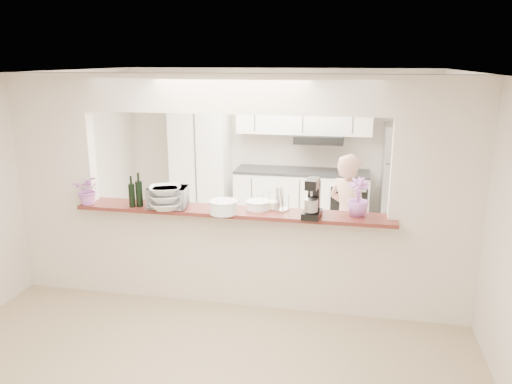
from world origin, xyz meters
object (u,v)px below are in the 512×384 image
(refrigerator, at_px, (407,181))
(person, at_px, (347,217))
(stand_mixer, at_px, (313,200))
(toaster_oven, at_px, (168,197))

(refrigerator, distance_m, person, 1.94)
(refrigerator, height_order, stand_mixer, refrigerator)
(toaster_oven, distance_m, person, 2.19)
(stand_mixer, distance_m, person, 1.21)
(toaster_oven, bearing_deg, stand_mixer, -7.92)
(stand_mixer, bearing_deg, refrigerator, 66.73)
(refrigerator, height_order, toaster_oven, refrigerator)
(toaster_oven, xyz_separation_m, person, (1.90, 1.01, -0.43))
(toaster_oven, bearing_deg, person, 21.38)
(person, bearing_deg, toaster_oven, 67.00)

